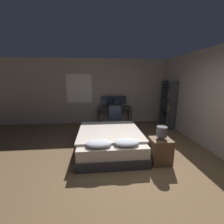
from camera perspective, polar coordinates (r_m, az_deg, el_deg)
name	(u,v)px	position (r m, az deg, el deg)	size (l,w,h in m)	color
ground_plane	(138,177)	(3.25, 9.79, -23.18)	(20.00, 20.00, 0.00)	brown
wall_back	(115,92)	(6.47, 0.98, 7.79)	(12.00, 0.08, 2.70)	#9E9384
wall_side_right	(201,98)	(5.04, 30.67, 4.65)	(0.06, 12.00, 2.70)	#9E9384
bed	(110,141)	(4.09, -0.81, -10.92)	(1.65, 2.01, 0.60)	#2D2D33
nightstand	(160,151)	(3.68, 17.91, -13.90)	(0.45, 0.42, 0.58)	brown
bedside_lamp	(162,132)	(3.51, 18.42, -7.14)	(0.23, 0.23, 0.29)	gray
desk	(114,109)	(6.20, 0.90, 1.03)	(1.41, 0.60, 0.75)	#38383D
monitor_left	(107,101)	(6.31, -1.74, 4.40)	(0.51, 0.16, 0.43)	black
monitor_right	(120,100)	(6.37, 3.14, 4.46)	(0.51, 0.16, 0.43)	black
keyboard	(115,108)	(5.99, 1.12, 1.65)	(0.37, 0.13, 0.02)	black
computer_mouse	(122,107)	(6.03, 3.71, 1.78)	(0.07, 0.05, 0.04)	black
office_chair	(115,120)	(5.61, 1.00, -2.97)	(0.52, 0.52, 0.94)	black
bookshelf	(169,102)	(6.23, 21.02, 3.52)	(0.29, 0.83, 1.82)	#333338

